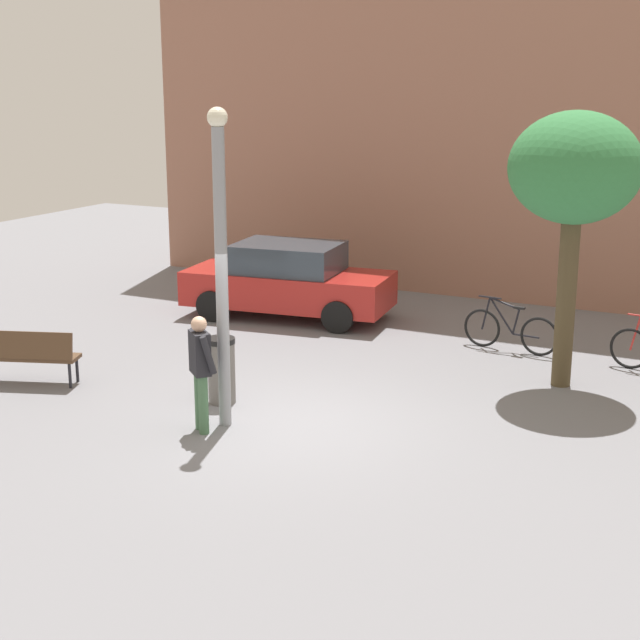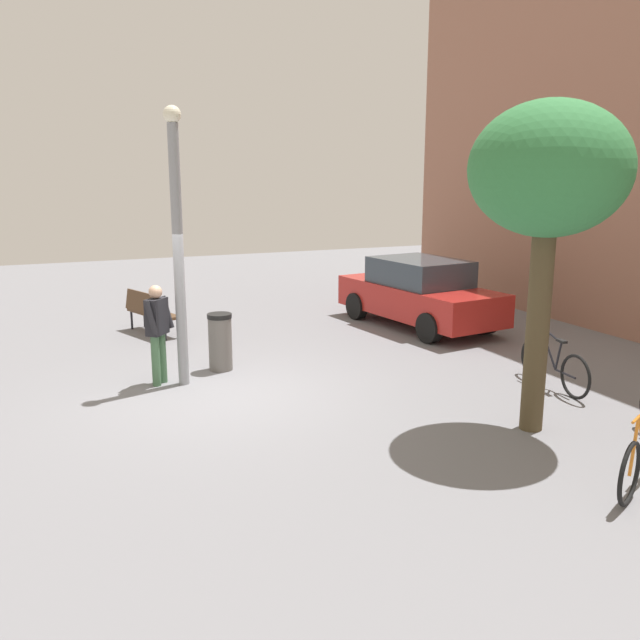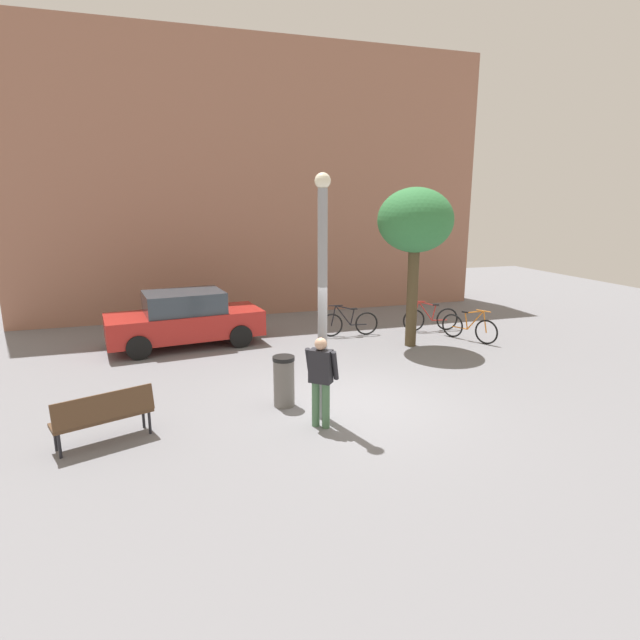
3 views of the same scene
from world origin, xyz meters
TOP-DOWN VIEW (x-y plane):
  - ground_plane at (0.00, 0.00)m, footprint 36.00×36.00m
  - building_facade at (0.00, 9.77)m, footprint 16.64×2.00m
  - lamppost at (-0.77, -0.48)m, footprint 0.28×0.28m
  - person_by_lamppost at (-0.92, -0.85)m, footprint 0.60×0.56m
  - park_bench at (-4.57, -0.39)m, footprint 1.66×1.00m
  - plaza_tree at (3.12, 3.48)m, footprint 2.04×2.04m
  - bicycle_black at (1.83, 5.02)m, footprint 1.80×0.25m
  - parked_car_red at (-2.94, 5.38)m, footprint 4.38×2.23m
  - trash_bin at (-1.32, 0.30)m, footprint 0.44×0.44m

SIDE VIEW (x-z plane):
  - ground_plane at x=0.00m, z-range 0.00..0.00m
  - bicycle_black at x=1.83m, z-range -0.10..0.87m
  - trash_bin at x=-1.32m, z-range 0.00..1.03m
  - park_bench at x=-4.57m, z-range 0.08..1.01m
  - parked_car_red at x=-2.94m, z-range 0.00..1.55m
  - person_by_lamppost at x=-0.92m, z-range 0.13..1.80m
  - lamppost at x=-0.77m, z-range 0.19..4.66m
  - plaza_tree at x=3.12m, z-range 1.24..5.60m
  - building_facade at x=0.00m, z-range 0.00..9.33m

